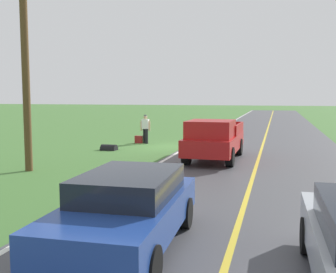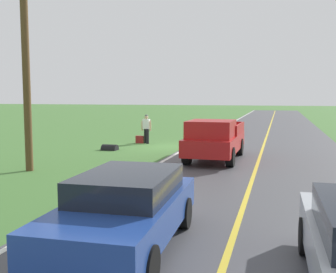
{
  "view_description": "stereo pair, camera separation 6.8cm",
  "coord_description": "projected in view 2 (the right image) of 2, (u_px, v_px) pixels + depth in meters",
  "views": [
    {
      "loc": [
        -5.88,
        21.3,
        2.84
      ],
      "look_at": [
        -2.44,
        8.8,
        1.52
      ],
      "focal_mm": 42.5,
      "sensor_mm": 36.0,
      "label": 1
    },
    {
      "loc": [
        -5.95,
        21.28,
        2.84
      ],
      "look_at": [
        -2.44,
        8.8,
        1.52
      ],
      "focal_mm": 42.5,
      "sensor_mm": 36.0,
      "label": 2
    }
  ],
  "objects": [
    {
      "name": "ground_plane",
      "position": [
        169.0,
        147.0,
        22.27
      ],
      "size": [
        200.0,
        200.0,
        0.0
      ],
      "primitive_type": "plane",
      "color": "#427033"
    },
    {
      "name": "road_surface",
      "position": [
        262.0,
        150.0,
        20.89
      ],
      "size": [
        8.37,
        120.0,
        0.0
      ],
      "primitive_type": "cube",
      "color": "#47474C",
      "rests_on": "ground"
    },
    {
      "name": "lane_edge_line",
      "position": [
        188.0,
        147.0,
        21.97
      ],
      "size": [
        0.16,
        117.6,
        0.0
      ],
      "primitive_type": "cube",
      "color": "silver",
      "rests_on": "ground"
    },
    {
      "name": "lane_centre_line",
      "position": [
        262.0,
        150.0,
        20.89
      ],
      "size": [
        0.14,
        117.6,
        0.0
      ],
      "primitive_type": "cube",
      "color": "gold",
      "rests_on": "ground"
    },
    {
      "name": "hitchhiker_walking",
      "position": [
        147.0,
        127.0,
        23.81
      ],
      "size": [
        0.62,
        0.52,
        1.75
      ],
      "color": "black",
      "rests_on": "ground"
    },
    {
      "name": "suitcase_carried",
      "position": [
        140.0,
        139.0,
        23.94
      ],
      "size": [
        0.47,
        0.22,
        0.45
      ],
      "primitive_type": "cube",
      "rotation": [
        0.0,
        0.0,
        1.54
      ],
      "color": "maroon",
      "rests_on": "ground"
    },
    {
      "name": "pickup_truck_passing",
      "position": [
        215.0,
        139.0,
        17.51
      ],
      "size": [
        2.16,
        5.43,
        1.82
      ],
      "color": "#B21919",
      "rests_on": "ground"
    },
    {
      "name": "sedan_ahead_same_lane",
      "position": [
        126.0,
        208.0,
        7.41
      ],
      "size": [
        2.06,
        4.47,
        1.41
      ],
      "color": "navy",
      "rests_on": "ground"
    },
    {
      "name": "utility_pole_roadside",
      "position": [
        26.0,
        70.0,
        14.78
      ],
      "size": [
        0.28,
        0.28,
        7.57
      ],
      "primitive_type": "cylinder",
      "color": "brown",
      "rests_on": "ground"
    },
    {
      "name": "drainage_culvert",
      "position": [
        110.0,
        150.0,
        20.93
      ],
      "size": [
        0.8,
        0.6,
        0.6
      ],
      "primitive_type": "cylinder",
      "rotation": [
        0.0,
        1.57,
        0.0
      ],
      "color": "black",
      "rests_on": "ground"
    }
  ]
}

